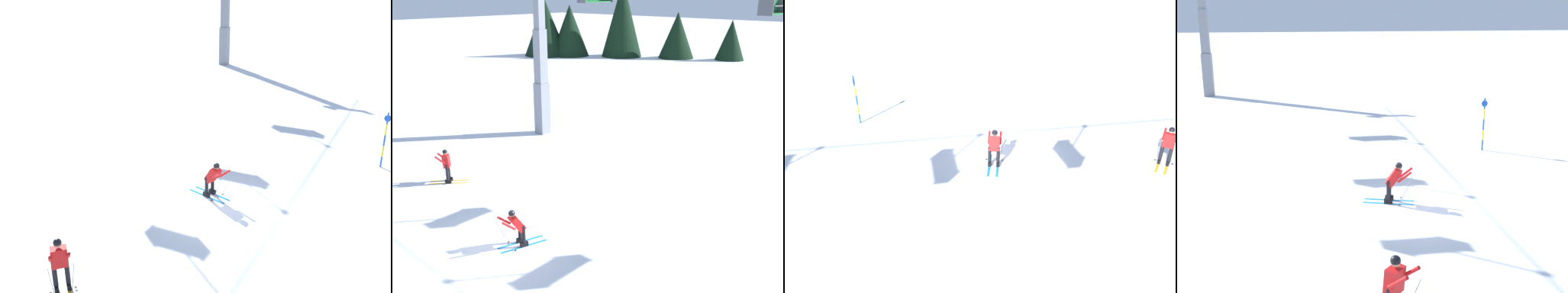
{
  "view_description": "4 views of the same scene",
  "coord_description": "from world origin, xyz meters",
  "views": [
    {
      "loc": [
        -13.56,
        -5.74,
        8.05
      ],
      "look_at": [
        0.87,
        1.48,
        1.76
      ],
      "focal_mm": 43.16,
      "sensor_mm": 36.0,
      "label": 1
    },
    {
      "loc": [
        11.55,
        -7.66,
        8.3
      ],
      "look_at": [
        1.15,
        3.63,
        2.99
      ],
      "focal_mm": 41.22,
      "sensor_mm": 36.0,
      "label": 2
    },
    {
      "loc": [
        3.56,
        12.97,
        7.24
      ],
      "look_at": [
        1.56,
        2.58,
        1.82
      ],
      "focal_mm": 33.43,
      "sensor_mm": 36.0,
      "label": 3
    },
    {
      "loc": [
        -14.73,
        3.75,
        6.25
      ],
      "look_at": [
        -0.13,
        1.47,
        2.17
      ],
      "focal_mm": 46.04,
      "sensor_mm": 36.0,
      "label": 4
    }
  ],
  "objects": [
    {
      "name": "ground_plane",
      "position": [
        0.0,
        0.0,
        0.0
      ],
      "size": [
        260.0,
        260.0,
        0.0
      ],
      "primitive_type": "plane",
      "color": "white"
    },
    {
      "name": "trail_marker_pole",
      "position": [
        6.29,
        -4.6,
        1.29
      ],
      "size": [
        0.07,
        0.28,
        2.41
      ],
      "color": "blue",
      "rests_on": "ground_plane"
    },
    {
      "name": "skier_carving_main",
      "position": [
        0.62,
        0.64,
        0.79
      ],
      "size": [
        1.0,
        1.75,
        1.53
      ],
      "color": "#198CCC",
      "rests_on": "ground_plane"
    },
    {
      "name": "skier_distant_uphill",
      "position": [
        -6.03,
        1.95,
        0.9
      ],
      "size": [
        1.48,
        1.56,
        1.61
      ],
      "color": "yellow",
      "rests_on": "ground_plane"
    },
    {
      "name": "lift_tower_far",
      "position": [
        23.44,
        10.02,
        4.17
      ],
      "size": [
        0.69,
        2.51,
        9.93
      ],
      "color": "gray",
      "rests_on": "ground_plane"
    }
  ]
}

